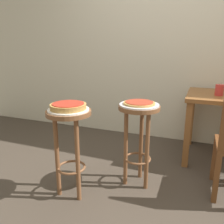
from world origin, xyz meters
TOP-DOWN VIEW (x-y plane):
  - ground_plane at (0.00, 0.00)m, footprint 6.00×6.00m
  - back_wall at (0.00, 1.65)m, footprint 6.00×0.10m
  - stool_foreground at (-0.54, 0.01)m, footprint 0.36×0.36m
  - serving_plate_foreground at (-0.54, 0.01)m, footprint 0.32×0.32m
  - pizza_foreground at (-0.54, 0.01)m, footprint 0.28×0.28m
  - stool_middle at (-0.07, 0.37)m, footprint 0.36×0.36m
  - serving_plate_middle at (-0.07, 0.37)m, footprint 0.34×0.34m
  - pizza_middle at (-0.07, 0.37)m, footprint 0.27×0.27m
  - cup_near_edge at (0.57, 1.10)m, footprint 0.08×0.08m

SIDE VIEW (x-z plane):
  - ground_plane at x=0.00m, z-range 0.00..0.00m
  - stool_foreground at x=-0.54m, z-range 0.16..0.90m
  - stool_middle at x=-0.07m, z-range 0.16..0.90m
  - serving_plate_foreground at x=-0.54m, z-range 0.74..0.75m
  - serving_plate_middle at x=-0.07m, z-range 0.74..0.75m
  - pizza_middle at x=-0.07m, z-range 0.75..0.77m
  - pizza_foreground at x=-0.54m, z-range 0.75..0.80m
  - cup_near_edge at x=0.57m, z-range 0.73..0.85m
  - back_wall at x=0.00m, z-range 0.00..3.00m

